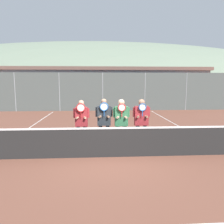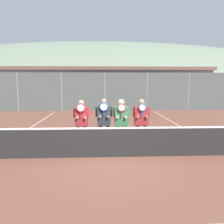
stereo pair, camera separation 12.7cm
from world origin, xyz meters
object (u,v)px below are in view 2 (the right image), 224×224
(player_center_left, at_px, (104,120))
(player_rightmost, at_px, (141,119))
(car_far_left, at_px, (28,98))
(car_center, at_px, (128,98))
(car_right_of_center, at_px, (173,97))
(player_center_right, at_px, (121,120))
(player_leftmost, at_px, (81,121))
(car_left_of_center, at_px, (80,98))

(player_center_left, xyz_separation_m, player_rightmost, (1.36, -0.01, 0.01))
(player_rightmost, relative_size, car_far_left, 0.41)
(car_center, xyz_separation_m, car_right_of_center, (4.51, -0.06, 0.03))
(player_center_right, bearing_deg, car_far_left, 119.66)
(player_leftmost, xyz_separation_m, car_left_of_center, (-1.42, 13.34, -0.16))
(player_leftmost, xyz_separation_m, player_rightmost, (2.16, -0.01, 0.04))
(player_rightmost, xyz_separation_m, car_center, (1.07, 13.37, -0.19))
(player_center_left, relative_size, player_rightmost, 1.01)
(player_leftmost, xyz_separation_m, car_right_of_center, (7.74, 13.30, -0.12))
(player_center_left, bearing_deg, player_center_right, -11.73)
(player_leftmost, bearing_deg, player_center_right, -5.03)
(player_rightmost, relative_size, car_left_of_center, 0.42)
(player_center_right, height_order, car_left_of_center, player_center_right)
(player_center_right, bearing_deg, car_left_of_center, 101.89)
(car_left_of_center, relative_size, car_right_of_center, 1.07)
(car_left_of_center, bearing_deg, car_center, 0.26)
(player_center_left, distance_m, car_left_of_center, 13.52)
(player_leftmost, relative_size, player_center_right, 0.98)
(player_center_right, height_order, player_rightmost, player_center_right)
(player_center_left, bearing_deg, player_leftmost, -179.84)
(player_leftmost, xyz_separation_m, player_center_left, (0.81, 0.00, 0.03))
(player_leftmost, distance_m, car_far_left, 14.82)
(player_center_left, height_order, car_left_of_center, player_center_left)
(car_center, bearing_deg, player_rightmost, -94.58)
(player_center_left, height_order, player_rightmost, player_center_left)
(car_right_of_center, bearing_deg, car_left_of_center, 179.76)
(player_center_right, relative_size, car_right_of_center, 0.45)
(player_center_left, height_order, car_center, player_center_left)
(car_far_left, bearing_deg, player_rightmost, -57.80)
(player_rightmost, bearing_deg, car_center, 85.42)
(car_far_left, relative_size, car_center, 1.11)
(player_center_right, relative_size, car_center, 0.45)
(car_center, bearing_deg, player_center_right, -97.67)
(player_center_left, bearing_deg, player_rightmost, -0.62)
(car_far_left, distance_m, car_center, 9.53)
(player_center_right, bearing_deg, player_leftmost, 174.97)
(player_leftmost, height_order, car_right_of_center, car_right_of_center)
(player_center_left, height_order, player_center_right, player_center_left)
(car_far_left, bearing_deg, player_leftmost, -64.87)
(car_left_of_center, bearing_deg, player_center_left, -80.54)
(car_right_of_center, bearing_deg, car_far_left, 179.51)
(player_center_right, distance_m, car_left_of_center, 13.76)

